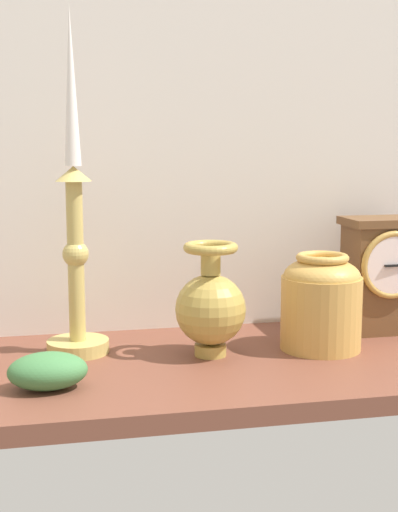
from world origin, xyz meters
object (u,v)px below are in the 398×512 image
(mantel_clock, at_px, (381,273))
(brass_vase_jar, at_px, (321,300))
(candlestick_tall_left, at_px, (75,238))
(brass_vase_bulbous, at_px, (211,305))

(mantel_clock, relative_size, brass_vase_jar, 1.30)
(candlestick_tall_left, distance_m, brass_vase_jar, 0.35)
(mantel_clock, relative_size, candlestick_tall_left, 0.38)
(brass_vase_bulbous, bearing_deg, brass_vase_jar, -0.01)
(candlestick_tall_left, relative_size, brass_vase_bulbous, 2.99)
(mantel_clock, distance_m, brass_vase_bulbous, 0.29)
(candlestick_tall_left, xyz_separation_m, brass_vase_bulbous, (0.17, -0.05, -0.09))
(brass_vase_jar, bearing_deg, candlestick_tall_left, 171.33)
(brass_vase_bulbous, bearing_deg, mantel_clock, 13.95)
(candlestick_tall_left, relative_size, brass_vase_jar, 3.44)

